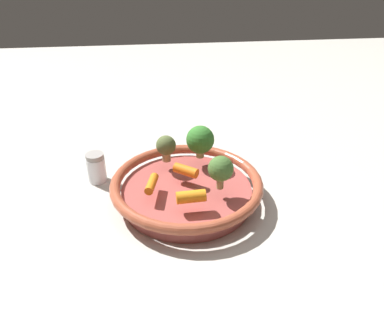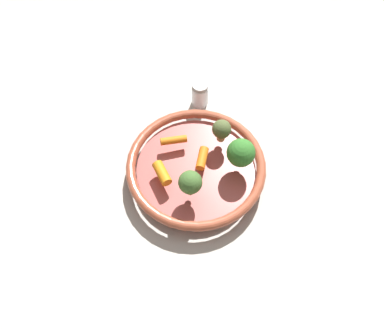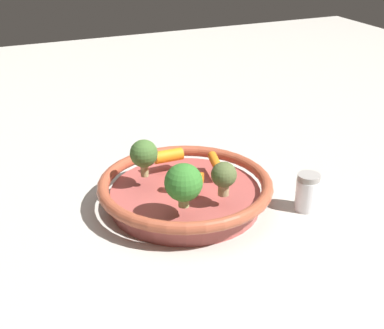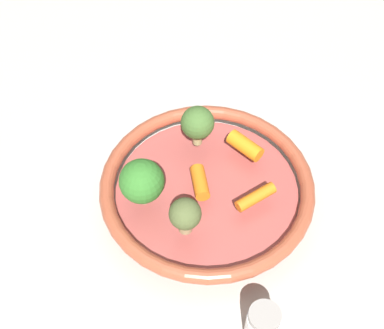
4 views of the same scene
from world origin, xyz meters
name	(u,v)px [view 2 (image 2 of 4)]	position (x,y,z in m)	size (l,w,h in m)	color
ground_plane	(196,175)	(0.00, 0.00, 0.00)	(2.50, 2.50, 0.00)	#B7B2A8
serving_bowl	(196,169)	(0.00, 0.00, 0.03)	(0.28, 0.28, 0.05)	#A84C47
baby_carrot_back	(162,174)	(0.00, 0.07, 0.06)	(0.02, 0.02, 0.05)	orange
baby_carrot_center	(174,140)	(0.06, 0.02, 0.06)	(0.02, 0.02, 0.05)	orange
baby_carrot_left	(202,159)	(0.00, -0.01, 0.06)	(0.02, 0.02, 0.05)	orange
broccoli_floret_small	(190,183)	(-0.06, 0.04, 0.09)	(0.04, 0.04, 0.06)	tan
broccoli_floret_edge	(241,153)	(-0.04, -0.08, 0.09)	(0.06, 0.06, 0.07)	#97A966
broccoli_floret_mid	(222,130)	(0.03, -0.07, 0.08)	(0.04, 0.04, 0.05)	tan
salt_shaker	(200,94)	(0.17, -0.09, 0.03)	(0.04, 0.04, 0.06)	white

